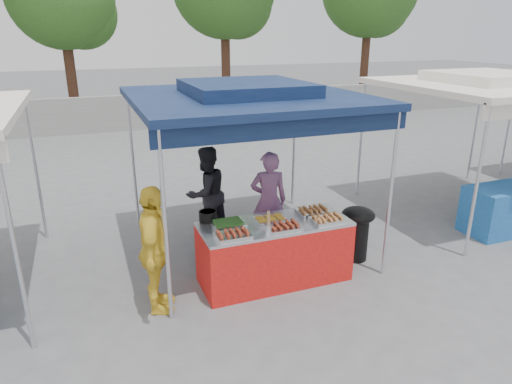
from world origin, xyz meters
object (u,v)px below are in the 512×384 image
object	(u,v)px
customer_person	(155,251)
helper_man	(207,194)
vendor_woman	(269,201)
cooking_pot	(208,216)
vendor_table	(274,252)
wok_burner	(357,229)

from	to	relation	value
customer_person	helper_man	bearing A→B (deg)	-18.50
vendor_woman	cooking_pot	bearing A→B (deg)	41.90
helper_man	vendor_table	bearing A→B (deg)	82.72
wok_burner	vendor_woman	distance (m)	1.39
vendor_table	wok_burner	size ratio (longest dim) A/B	2.42
cooking_pot	helper_man	distance (m)	1.33
vendor_woman	customer_person	xyz separation A→B (m)	(-1.92, -1.13, 0.02)
cooking_pot	vendor_woman	xyz separation A→B (m)	(1.12, 0.60, -0.14)
vendor_table	wok_burner	world-z (taller)	vendor_table
cooking_pot	customer_person	world-z (taller)	customer_person
cooking_pot	customer_person	bearing A→B (deg)	-146.47
vendor_table	customer_person	size ratio (longest dim) A/B	1.25
cooking_pot	vendor_table	bearing A→B (deg)	-24.87
vendor_woman	wok_burner	bearing A→B (deg)	155.45
vendor_table	vendor_woman	bearing A→B (deg)	72.18
cooking_pot	customer_person	distance (m)	0.96
vendor_table	cooking_pot	world-z (taller)	cooking_pot
vendor_woman	customer_person	bearing A→B (deg)	44.22
wok_burner	vendor_woman	size ratio (longest dim) A/B	0.53
wok_burner	customer_person	xyz separation A→B (m)	(-2.99, -0.28, 0.31)
wok_burner	customer_person	bearing A→B (deg)	-157.14
vendor_table	cooking_pot	xyz separation A→B (m)	(-0.81, 0.38, 0.49)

